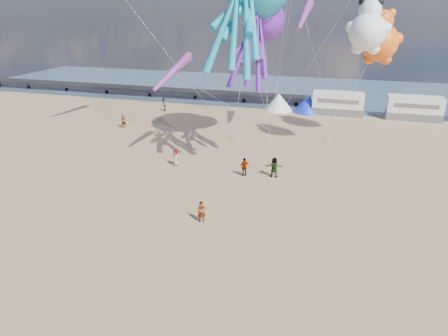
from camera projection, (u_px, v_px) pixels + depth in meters
ground at (188, 294)px, 20.26m from camera, size 120.00×120.00×0.00m
water at (304, 91)px, 69.14m from camera, size 120.00×120.00×0.00m
pier at (127, 88)px, 66.39m from camera, size 60.00×3.00×0.50m
motorhome_0 at (338, 103)px, 53.67m from camera, size 6.60×2.50×3.00m
motorhome_1 at (414, 108)px, 51.16m from camera, size 6.60×2.50×3.00m
tent_white at (279, 102)px, 55.89m from camera, size 4.00×4.00×2.40m
tent_blue at (307, 104)px, 54.84m from camera, size 4.00×4.00×2.40m
standing_person at (202, 212)px, 26.74m from camera, size 0.65×0.56×1.52m
beachgoer_1 at (164, 105)px, 55.59m from camera, size 0.80×0.99×1.76m
beachgoer_3 at (244, 167)px, 34.11m from camera, size 1.22×1.11×1.64m
beachgoer_4 at (274, 167)px, 33.91m from camera, size 1.08×0.59×1.75m
beachgoer_5 at (123, 121)px, 47.85m from camera, size 1.29×1.40×1.57m
beachgoer_6 at (176, 158)px, 36.43m from camera, size 0.61×0.46×1.51m
sandbag_a at (232, 138)px, 43.97m from camera, size 0.50×0.35×0.22m
sandbag_b at (269, 137)px, 44.30m from camera, size 0.50×0.35×0.22m
sandbag_c at (325, 142)px, 42.77m from camera, size 0.50×0.35×0.22m
sandbag_d at (336, 138)px, 44.02m from camera, size 0.50×0.35×0.22m
sandbag_e at (271, 131)px, 46.60m from camera, size 0.50×0.35×0.22m
kite_octopus_purple at (265, 21)px, 38.04m from camera, size 4.24×9.01×10.08m
kite_panda at (368, 32)px, 35.25m from camera, size 5.15×5.03×5.62m
kite_teddy_orange at (380, 42)px, 39.96m from camera, size 4.96×4.73×6.33m
windsock_mid at (304, 16)px, 40.14m from camera, size 1.39×5.58×5.53m
windsock_right at (172, 72)px, 35.73m from camera, size 2.75×5.31×5.34m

